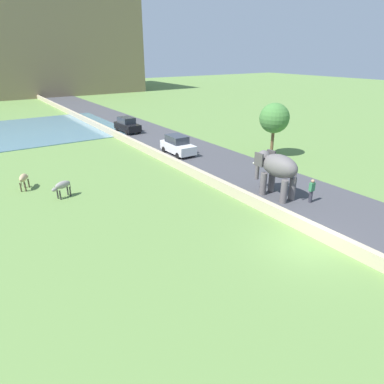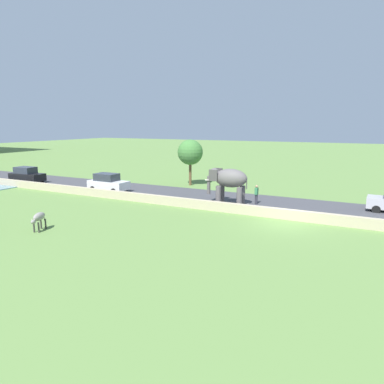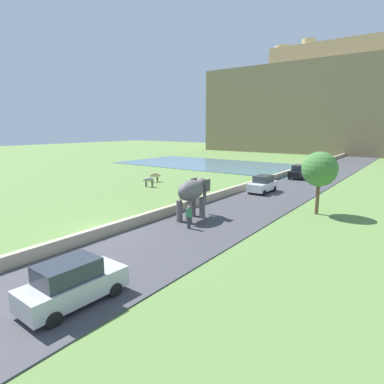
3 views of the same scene
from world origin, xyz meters
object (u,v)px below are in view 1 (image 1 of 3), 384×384
at_px(elephant, 277,168).
at_px(car_white, 178,145).
at_px(person_beside_elephant, 311,191).
at_px(cow_grey, 62,186).
at_px(car_black, 127,125).
at_px(cow_tan, 24,178).

xyz_separation_m(elephant, car_white, (0.01, 12.40, -1.14)).
bearing_deg(elephant, car_white, 89.95).
bearing_deg(person_beside_elephant, car_white, 94.55).
bearing_deg(cow_grey, person_beside_elephant, -37.10).
distance_m(car_black, car_white, 11.58).
relative_size(car_black, car_white, 1.01).
relative_size(car_black, cow_grey, 2.87).
bearing_deg(car_black, person_beside_elephant, -87.46).
height_order(car_black, car_white, same).
distance_m(car_black, cow_grey, 20.06).
bearing_deg(cow_tan, elephant, -38.32).
bearing_deg(car_white, cow_grey, -158.82).
height_order(elephant, person_beside_elephant, elephant).
distance_m(elephant, cow_grey, 14.24).
distance_m(person_beside_elephant, cow_tan, 19.68).
xyz_separation_m(elephant, cow_grey, (-11.85, 7.80, -1.20)).
bearing_deg(cow_tan, cow_grey, -58.55).
relative_size(elephant, cow_tan, 2.51).
xyz_separation_m(person_beside_elephant, cow_tan, (-14.87, 12.88, -0.04)).
distance_m(car_white, cow_grey, 12.73).
bearing_deg(cow_tan, person_beside_elephant, -40.90).
xyz_separation_m(person_beside_elephant, car_black, (-1.15, 26.02, 0.03)).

